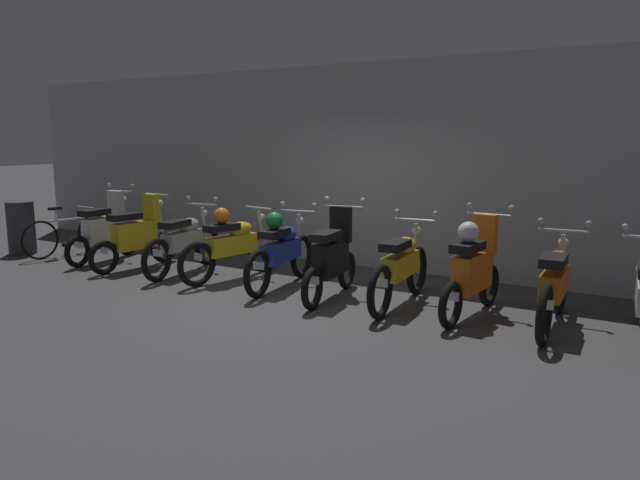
% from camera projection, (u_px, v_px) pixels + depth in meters
% --- Properties ---
extents(ground_plane, '(80.00, 80.00, 0.00)m').
position_uv_depth(ground_plane, '(282.00, 301.00, 7.64)').
color(ground_plane, '#424244').
extents(back_wall, '(16.14, 0.30, 3.25)m').
position_uv_depth(back_wall, '(374.00, 167.00, 9.56)').
color(back_wall, '#ADADB2').
rests_on(back_wall, ground).
extents(motorbike_slot_0, '(0.59, 1.68, 1.29)m').
position_uv_depth(motorbike_slot_0, '(105.00, 230.00, 10.12)').
color(motorbike_slot_0, black).
rests_on(motorbike_slot_0, ground).
extents(motorbike_slot_1, '(0.56, 1.68, 1.18)m').
position_uv_depth(motorbike_slot_1, '(137.00, 236.00, 9.55)').
color(motorbike_slot_1, black).
rests_on(motorbike_slot_1, ground).
extents(motorbike_slot_2, '(0.58, 1.94, 1.15)m').
position_uv_depth(motorbike_slot_2, '(184.00, 241.00, 9.22)').
color(motorbike_slot_2, black).
rests_on(motorbike_slot_2, ground).
extents(motorbike_slot_3, '(0.59, 1.94, 1.08)m').
position_uv_depth(motorbike_slot_3, '(233.00, 244.00, 8.81)').
color(motorbike_slot_3, black).
rests_on(motorbike_slot_3, ground).
extents(motorbike_slot_4, '(0.59, 1.95, 1.15)m').
position_uv_depth(motorbike_slot_4, '(281.00, 250.00, 8.32)').
color(motorbike_slot_4, black).
rests_on(motorbike_slot_4, ground).
extents(motorbike_slot_5, '(0.59, 1.68, 1.29)m').
position_uv_depth(motorbike_slot_5, '(332.00, 258.00, 7.74)').
color(motorbike_slot_5, black).
rests_on(motorbike_slot_5, ground).
extents(motorbike_slot_6, '(0.59, 1.95, 1.15)m').
position_uv_depth(motorbike_slot_6, '(401.00, 267.00, 7.41)').
color(motorbike_slot_6, black).
rests_on(motorbike_slot_6, ground).
extents(motorbike_slot_7, '(0.59, 1.68, 1.29)m').
position_uv_depth(motorbike_slot_7, '(473.00, 269.00, 6.93)').
color(motorbike_slot_7, black).
rests_on(motorbike_slot_7, ground).
extents(motorbike_slot_8, '(0.59, 1.95, 1.15)m').
position_uv_depth(motorbike_slot_8, '(555.00, 284.00, 6.51)').
color(motorbike_slot_8, black).
rests_on(motorbike_slot_8, ground).
extents(bicycle, '(0.50, 1.73, 0.89)m').
position_uv_depth(bicycle, '(68.00, 235.00, 10.66)').
color(bicycle, black).
rests_on(bicycle, ground).
extents(trash_bin, '(0.47, 0.47, 0.95)m').
position_uv_depth(trash_bin, '(21.00, 228.00, 10.79)').
color(trash_bin, '#38383D').
rests_on(trash_bin, ground).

